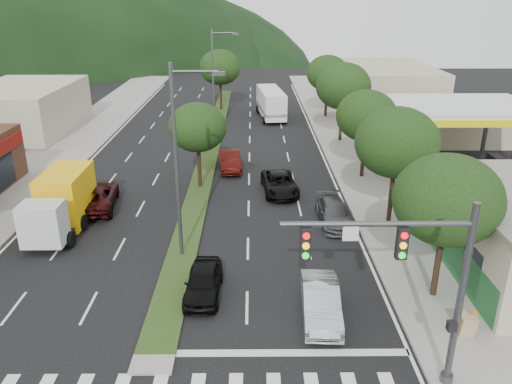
{
  "coord_description": "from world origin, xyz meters",
  "views": [
    {
      "loc": [
        3.76,
        -15.4,
        12.88
      ],
      "look_at": [
        3.96,
        10.65,
        2.56
      ],
      "focal_mm": 35.0,
      "sensor_mm": 36.0,
      "label": 1
    }
  ],
  "objects_px": {
    "tree_med_near": "(198,127)",
    "motorhome": "(271,103)",
    "box_truck": "(63,203)",
    "tree_r_a": "(447,200)",
    "car_queue_c": "(230,161)",
    "tree_r_e": "(328,73)",
    "a_frame_sign": "(467,324)",
    "tree_med_far": "(220,67)",
    "car_queue_a": "(203,282)",
    "car_queue_b": "(335,213)",
    "car_queue_d": "(280,184)",
    "tree_r_d": "(343,86)",
    "streetlight_near": "(180,155)",
    "suv_maroon": "(95,197)",
    "traffic_signal": "(417,271)",
    "tree_r_b": "(397,143)",
    "sedan_silver": "(321,302)",
    "tree_r_c": "(366,116)",
    "streetlight_mid": "(215,77)"
  },
  "relations": [
    {
      "from": "tree_r_d",
      "to": "streetlight_mid",
      "type": "relative_size",
      "value": 0.72
    },
    {
      "from": "tree_r_d",
      "to": "streetlight_near",
      "type": "height_order",
      "value": "streetlight_near"
    },
    {
      "from": "car_queue_a",
      "to": "a_frame_sign",
      "type": "bearing_deg",
      "value": -15.6
    },
    {
      "from": "tree_r_a",
      "to": "motorhome",
      "type": "bearing_deg",
      "value": 99.75
    },
    {
      "from": "suv_maroon",
      "to": "car_queue_a",
      "type": "distance_m",
      "value": 12.87
    },
    {
      "from": "car_queue_c",
      "to": "car_queue_b",
      "type": "bearing_deg",
      "value": -62.49
    },
    {
      "from": "tree_r_d",
      "to": "tree_med_near",
      "type": "xyz_separation_m",
      "value": [
        -12.0,
        -12.0,
        -0.75
      ]
    },
    {
      "from": "tree_r_d",
      "to": "suv_maroon",
      "type": "height_order",
      "value": "tree_r_d"
    },
    {
      "from": "tree_r_e",
      "to": "car_queue_a",
      "type": "bearing_deg",
      "value": -106.38
    },
    {
      "from": "box_truck",
      "to": "tree_r_a",
      "type": "bearing_deg",
      "value": 158.7
    },
    {
      "from": "streetlight_near",
      "to": "car_queue_c",
      "type": "relative_size",
      "value": 2.24
    },
    {
      "from": "tree_r_a",
      "to": "tree_r_c",
      "type": "xyz_separation_m",
      "value": [
        0.0,
        16.0,
        -0.07
      ]
    },
    {
      "from": "tree_r_e",
      "to": "motorhome",
      "type": "xyz_separation_m",
      "value": [
        -6.17,
        -0.09,
        -3.23
      ]
    },
    {
      "from": "motorhome",
      "to": "a_frame_sign",
      "type": "relative_size",
      "value": 6.2
    },
    {
      "from": "tree_r_b",
      "to": "car_queue_b",
      "type": "xyz_separation_m",
      "value": [
        -3.31,
        -0.02,
        -4.37
      ]
    },
    {
      "from": "tree_r_c",
      "to": "a_frame_sign",
      "type": "relative_size",
      "value": 4.82
    },
    {
      "from": "traffic_signal",
      "to": "sedan_silver",
      "type": "xyz_separation_m",
      "value": [
        -2.38,
        4.12,
        -3.92
      ]
    },
    {
      "from": "suv_maroon",
      "to": "motorhome",
      "type": "xyz_separation_m",
      "value": [
        12.24,
        25.47,
        0.89
      ]
    },
    {
      "from": "tree_r_d",
      "to": "tree_med_far",
      "type": "xyz_separation_m",
      "value": [
        -12.0,
        14.0,
        -0.17
      ]
    },
    {
      "from": "motorhome",
      "to": "tree_med_near",
      "type": "bearing_deg",
      "value": -111.41
    },
    {
      "from": "tree_r_a",
      "to": "car_queue_a",
      "type": "xyz_separation_m",
      "value": [
        -10.5,
        0.29,
        -4.15
      ]
    },
    {
      "from": "tree_med_near",
      "to": "streetlight_near",
      "type": "height_order",
      "value": "streetlight_near"
    },
    {
      "from": "tree_r_c",
      "to": "suv_maroon",
      "type": "relative_size",
      "value": 1.17
    },
    {
      "from": "tree_r_b",
      "to": "car_queue_d",
      "type": "distance_m",
      "value": 9.17
    },
    {
      "from": "tree_r_e",
      "to": "car_queue_c",
      "type": "xyz_separation_m",
      "value": [
        -10.03,
        -18.02,
        -4.15
      ]
    },
    {
      "from": "motorhome",
      "to": "tree_med_far",
      "type": "bearing_deg",
      "value": 138.41
    },
    {
      "from": "streetlight_near",
      "to": "suv_maroon",
      "type": "bearing_deg",
      "value": 135.78
    },
    {
      "from": "tree_r_b",
      "to": "car_queue_b",
      "type": "bearing_deg",
      "value": -179.57
    },
    {
      "from": "car_queue_b",
      "to": "suv_maroon",
      "type": "bearing_deg",
      "value": 168.59
    },
    {
      "from": "car_queue_c",
      "to": "tree_r_a",
      "type": "bearing_deg",
      "value": -67.25
    },
    {
      "from": "car_queue_d",
      "to": "suv_maroon",
      "type": "bearing_deg",
      "value": -173.2
    },
    {
      "from": "tree_med_near",
      "to": "car_queue_c",
      "type": "distance_m",
      "value": 5.77
    },
    {
      "from": "car_queue_c",
      "to": "box_truck",
      "type": "relative_size",
      "value": 0.68
    },
    {
      "from": "car_queue_d",
      "to": "streetlight_mid",
      "type": "bearing_deg",
      "value": 103.68
    },
    {
      "from": "suv_maroon",
      "to": "car_queue_c",
      "type": "xyz_separation_m",
      "value": [
        8.38,
        7.54,
        -0.03
      ]
    },
    {
      "from": "tree_r_e",
      "to": "traffic_signal",
      "type": "bearing_deg",
      "value": -94.09
    },
    {
      "from": "tree_med_near",
      "to": "motorhome",
      "type": "relative_size",
      "value": 0.72
    },
    {
      "from": "sedan_silver",
      "to": "car_queue_d",
      "type": "relative_size",
      "value": 0.9
    },
    {
      "from": "box_truck",
      "to": "streetlight_mid",
      "type": "bearing_deg",
      "value": -109.46
    },
    {
      "from": "car_queue_a",
      "to": "car_queue_d",
      "type": "height_order",
      "value": "car_queue_d"
    },
    {
      "from": "tree_r_a",
      "to": "tree_med_far",
      "type": "distance_m",
      "value": 41.76
    },
    {
      "from": "tree_r_e",
      "to": "car_queue_a",
      "type": "height_order",
      "value": "tree_r_e"
    },
    {
      "from": "tree_med_far",
      "to": "motorhome",
      "type": "distance_m",
      "value": 7.87
    },
    {
      "from": "car_queue_b",
      "to": "a_frame_sign",
      "type": "bearing_deg",
      "value": -74.24
    },
    {
      "from": "tree_r_a",
      "to": "car_queue_b",
      "type": "xyz_separation_m",
      "value": [
        -3.31,
        7.98,
        -4.16
      ]
    },
    {
      "from": "tree_r_b",
      "to": "a_frame_sign",
      "type": "distance_m",
      "value": 11.85
    },
    {
      "from": "tree_r_d",
      "to": "sedan_silver",
      "type": "bearing_deg",
      "value": -101.04
    },
    {
      "from": "streetlight_mid",
      "to": "car_queue_c",
      "type": "relative_size",
      "value": 2.24
    },
    {
      "from": "suv_maroon",
      "to": "car_queue_d",
      "type": "relative_size",
      "value": 1.14
    },
    {
      "from": "tree_med_far",
      "to": "car_queue_a",
      "type": "bearing_deg",
      "value": -87.84
    }
  ]
}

